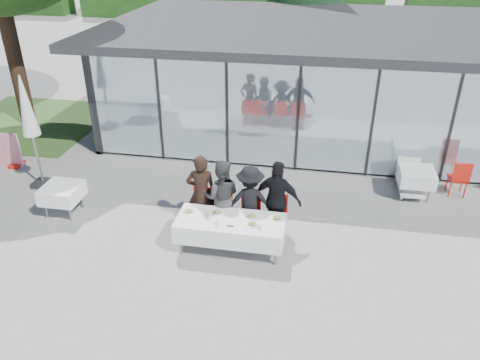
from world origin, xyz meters
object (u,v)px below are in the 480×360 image
diner_a (201,193)px  market_umbrella (28,114)px  diner_chair_a (203,206)px  diner_c (250,201)px  diner_chair_c (250,211)px  diner_d (277,200)px  lounger (409,179)px  diner_b (221,196)px  plate_a (189,211)px  folded_eyeglasses (230,226)px  diner_chair_b (222,208)px  plate_c (252,216)px  spare_table_left (62,193)px  spare_chair_b (459,177)px  diner_chair_d (277,213)px  plate_extra (252,224)px  spare_table_right (417,176)px  juice_bottle (207,215)px  plate_b (217,212)px  dining_table (230,228)px  plate_d (277,218)px

diner_a → market_umbrella: (-4.69, 1.14, 1.10)m
diner_chair_a → diner_c: (1.09, -0.04, 0.28)m
diner_chair_c → diner_d: bearing=-4.2°
diner_a → lounger: size_ratio=1.37×
diner_b → diner_chair_c: size_ratio=1.77×
plate_a → folded_eyeglasses: (0.97, -0.36, -0.02)m
market_umbrella → lounger: bearing=9.7°
diner_d → market_umbrella: size_ratio=0.60×
diner_chair_b → plate_c: diner_chair_b is taller
diner_d → diner_a: bearing=11.8°
folded_eyeglasses → spare_table_left: 4.36m
market_umbrella → diner_b: bearing=-12.5°
spare_chair_b → lounger: 1.20m
diner_chair_d → diner_d: bearing=-90.0°
plate_extra → spare_table_right: (3.68, 3.22, -0.22)m
juice_bottle → spare_table_right: bearing=33.9°
diner_d → lounger: (3.19, 2.78, -0.65)m
diner_d → plate_b: bearing=35.1°
diner_chair_a → juice_bottle: (0.32, -0.78, 0.28)m
plate_extra → market_umbrella: market_umbrella is taller
dining_table → spare_table_left: 4.27m
diner_c → market_umbrella: (-5.78, 1.14, 1.19)m
plate_a → diner_c: bearing=25.4°
diner_c → juice_bottle: bearing=37.1°
diner_d → folded_eyeglasses: size_ratio=12.96×
diner_a → diner_chair_b: 0.59m
spare_table_right → lounger: (-0.08, 0.40, -0.30)m
lounger → folded_eyeglasses: bearing=-137.2°
diner_chair_d → plate_c: bearing=-128.9°
folded_eyeglasses → diner_a: bearing=131.8°
juice_bottle → spare_chair_b: (5.71, 3.31, -0.28)m
plate_b → spare_table_right: bearing=33.0°
market_umbrella → plate_b: bearing=-17.9°
spare_table_right → market_umbrella: size_ratio=0.29×
diner_chair_b → market_umbrella: size_ratio=0.33×
diner_c → folded_eyeglasses: bearing=68.9°
diner_d → spare_table_left: diner_d is taller
diner_b → lounger: (4.42, 2.78, -0.61)m
diner_d → spare_table_left: size_ratio=2.11×
folded_eyeglasses → diner_d: bearing=48.2°
lounger → spare_table_left: bearing=-161.4°
diner_chair_b → plate_b: bearing=-87.5°
diner_d → lounger: size_ratio=1.36×
diner_b → spare_table_right: (4.51, 2.39, -0.31)m
diner_chair_b → spare_table_right: size_ratio=1.13×
diner_chair_d → spare_table_right: size_ratio=1.13×
diner_chair_c → spare_table_left: 4.51m
diner_chair_b → plate_d: 1.43m
spare_chair_b → diner_c: bearing=-152.5°
market_umbrella → lounger: 9.87m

